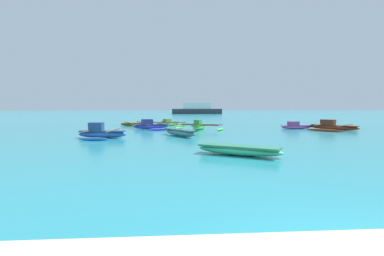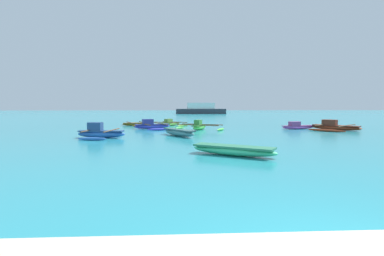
{
  "view_description": "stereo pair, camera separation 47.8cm",
  "coord_description": "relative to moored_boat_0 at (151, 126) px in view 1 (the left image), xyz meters",
  "views": [
    {
      "loc": [
        -2.89,
        -3.35,
        2.06
      ],
      "look_at": [
        -1.14,
        20.46,
        0.25
      ],
      "focal_mm": 28.0,
      "sensor_mm": 36.0,
      "label": 1
    },
    {
      "loc": [
        -2.41,
        -3.38,
        2.06
      ],
      "look_at": [
        -1.14,
        20.46,
        0.25
      ],
      "focal_mm": 28.0,
      "sensor_mm": 36.0,
      "label": 2
    }
  ],
  "objects": [
    {
      "name": "moored_boat_1",
      "position": [
        2.36,
        -6.6,
        -0.03
      ],
      "size": [
        2.32,
        3.31,
        0.46
      ],
      "rotation": [
        0.0,
        0.0,
        -1.03
      ],
      "color": "teal",
      "rests_on": "ground_plane"
    },
    {
      "name": "moored_boat_7",
      "position": [
        15.45,
        -2.31,
        0.0
      ],
      "size": [
        5.24,
        5.16,
        0.86
      ],
      "rotation": [
        0.0,
        0.0,
        -0.82
      ],
      "color": "#96331A",
      "rests_on": "ground_plane"
    },
    {
      "name": "moored_boat_6",
      "position": [
        4.13,
        -1.49,
        -0.0
      ],
      "size": [
        4.26,
        3.29,
        0.85
      ],
      "rotation": [
        0.0,
        0.0,
        1.06
      ],
      "color": "#5FE354",
      "rests_on": "ground_plane"
    },
    {
      "name": "moored_boat_0",
      "position": [
        0.0,
        0.0,
        0.0
      ],
      "size": [
        3.51,
        4.88,
        0.85
      ],
      "rotation": [
        0.0,
        0.0,
        0.35
      ],
      "color": "#4446D4",
      "rests_on": "ground_plane"
    },
    {
      "name": "moored_boat_2",
      "position": [
        -1.88,
        4.33,
        -0.12
      ],
      "size": [
        3.06,
        4.44,
        0.34
      ],
      "rotation": [
        0.0,
        0.0,
        0.34
      ],
      "color": "#9A6B18",
      "rests_on": "ground_plane"
    },
    {
      "name": "moored_boat_4",
      "position": [
        1.59,
        3.64,
        -0.05
      ],
      "size": [
        3.74,
        3.47,
        0.7
      ],
      "rotation": [
        0.0,
        0.0,
        0.9
      ],
      "color": "#9CDA52",
      "rests_on": "ground_plane"
    },
    {
      "name": "moored_boat_5",
      "position": [
        12.75,
        -1.19,
        -0.05
      ],
      "size": [
        3.32,
        1.46,
        0.66
      ],
      "rotation": [
        0.0,
        0.0,
        0.27
      ],
      "color": "#E560CE",
      "rests_on": "ground_plane"
    },
    {
      "name": "moored_boat_3",
      "position": [
        -2.65,
        -7.39,
        0.05
      ],
      "size": [
        3.12,
        3.34,
        0.98
      ],
      "rotation": [
        0.0,
        0.0,
        -0.12
      ],
      "color": "blue",
      "rests_on": "ground_plane"
    },
    {
      "name": "moored_boat_8",
      "position": [
        4.53,
        -14.5,
        -0.05
      ],
      "size": [
        3.54,
        2.67,
        0.4
      ],
      "rotation": [
        0.0,
        0.0,
        -0.57
      ],
      "color": "#42D490",
      "rests_on": "ground_plane"
    },
    {
      "name": "distant_ferry",
      "position": [
        8.21,
        46.17,
        0.8
      ],
      "size": [
        12.05,
        2.65,
        2.65
      ],
      "color": "#2D333D",
      "rests_on": "ground_plane"
    }
  ]
}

